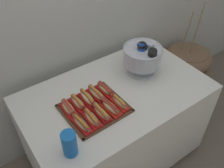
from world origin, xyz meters
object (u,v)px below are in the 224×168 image
object	(u,v)px
floor_vase	(184,75)
hot_dog_3	(111,107)
hot_dog_7	(87,98)
hot_dog_8	(97,94)
hot_dog_2	(101,113)
punch_bowl	(143,56)
hot_dog_9	(105,89)
cup_stack	(70,144)
hot_dog_4	(120,103)
hot_dog_5	(68,108)
hot_dog_1	(92,118)
hot_dog_6	(78,103)
serving_tray	(94,108)
hot_dog_0	(82,124)
buffet_table	(115,125)

from	to	relation	value
floor_vase	hot_dog_3	xyz separation A→B (m)	(-1.24, -0.36, 0.55)
hot_dog_7	hot_dog_8	world-z (taller)	same
hot_dog_2	punch_bowl	xyz separation A→B (m)	(0.51, 0.21, 0.12)
hot_dog_8	hot_dog_9	size ratio (longest dim) A/B	1.11
hot_dog_9	cup_stack	world-z (taller)	cup_stack
hot_dog_3	punch_bowl	world-z (taller)	punch_bowl
hot_dog_2	hot_dog_4	xyz separation A→B (m)	(0.15, 0.00, -0.00)
hot_dog_5	hot_dog_8	bearing A→B (deg)	1.58
hot_dog_4	floor_vase	bearing A→B (deg)	16.99
hot_dog_1	hot_dog_5	size ratio (longest dim) A/B	1.06
hot_dog_2	hot_dog_5	xyz separation A→B (m)	(-0.15, 0.16, -0.00)
hot_dog_6	hot_dog_8	world-z (taller)	same
serving_tray	hot_dog_7	size ratio (longest dim) A/B	2.35
hot_dog_6	punch_bowl	bearing A→B (deg)	4.13
hot_dog_6	cup_stack	bearing A→B (deg)	-126.38
hot_dog_1	hot_dog_0	bearing A→B (deg)	-178.42
hot_dog_7	hot_dog_8	distance (m)	0.08
hot_dog_0	hot_dog_2	world-z (taller)	hot_dog_2
hot_dog_0	hot_dog_5	world-z (taller)	hot_dog_5
hot_dog_5	hot_dog_7	bearing A→B (deg)	1.58
hot_dog_5	hot_dog_9	world-z (taller)	hot_dog_9
serving_tray	buffet_table	bearing A→B (deg)	13.53
buffet_table	punch_bowl	distance (m)	0.62
serving_tray	hot_dog_0	distance (m)	0.17
hot_dog_1	hot_dog_4	world-z (taller)	hot_dog_4
hot_dog_8	hot_dog_9	bearing A→B (deg)	1.58
hot_dog_7	hot_dog_9	size ratio (longest dim) A/B	1.07
hot_dog_4	punch_bowl	xyz separation A→B (m)	(0.36, 0.20, 0.12)
floor_vase	hot_dog_8	xyz separation A→B (m)	(-1.24, -0.19, 0.55)
hot_dog_3	hot_dog_8	distance (m)	0.17
hot_dog_1	punch_bowl	bearing A→B (deg)	19.44
hot_dog_6	hot_dog_7	world-z (taller)	same
hot_dog_2	hot_dog_5	size ratio (longest dim) A/B	1.05
hot_dog_2	hot_dog_3	bearing A→B (deg)	1.58
floor_vase	hot_dog_5	size ratio (longest dim) A/B	7.43
hot_dog_2	hot_dog_7	distance (m)	0.17
hot_dog_2	hot_dog_4	size ratio (longest dim) A/B	1.07
hot_dog_7	cup_stack	distance (m)	0.41
floor_vase	hot_dog_6	size ratio (longest dim) A/B	7.65
hot_dog_0	hot_dog_2	xyz separation A→B (m)	(0.15, 0.00, 0.00)
floor_vase	hot_dog_7	size ratio (longest dim) A/B	6.65
hot_dog_8	hot_dog_4	bearing A→B (deg)	-63.98
hot_dog_7	hot_dog_6	bearing A→B (deg)	-178.42
hot_dog_5	punch_bowl	distance (m)	0.68
hot_dog_1	buffet_table	bearing A→B (deg)	25.28
buffet_table	hot_dog_1	bearing A→B (deg)	-154.72
hot_dog_0	cup_stack	distance (m)	0.19
hot_dog_7	punch_bowl	xyz separation A→B (m)	(0.52, 0.04, 0.12)
buffet_table	hot_dog_6	xyz separation A→B (m)	(-0.29, 0.03, 0.42)
serving_tray	hot_dog_6	world-z (taller)	hot_dog_6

